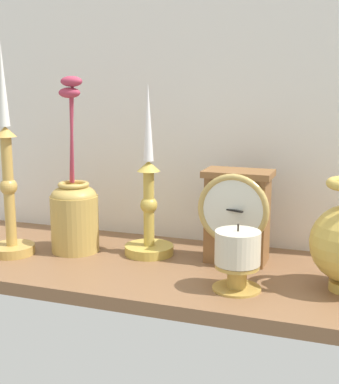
{
  "coord_description": "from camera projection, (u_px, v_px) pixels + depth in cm",
  "views": [
    {
      "loc": [
        36.3,
        -93.82,
        34.46
      ],
      "look_at": [
        2.59,
        0.0,
        14.0
      ],
      "focal_mm": 52.1,
      "sensor_mm": 36.0,
      "label": 1
    }
  ],
  "objects": [
    {
      "name": "ground_plane",
      "position": [
        157.0,
        269.0,
        1.06
      ],
      "size": [
        100.0,
        36.0,
        2.4
      ],
      "primitive_type": "cube",
      "color": "brown"
    },
    {
      "name": "back_wall",
      "position": [
        188.0,
        88.0,
        1.16
      ],
      "size": [
        120.0,
        2.0,
        65.0
      ],
      "primitive_type": "cube",
      "color": "silver",
      "rests_on": "ground_plane"
    },
    {
      "name": "mantel_clock",
      "position": [
        237.0,
        215.0,
        1.05
      ],
      "size": [
        13.34,
        9.02,
        17.62
      ],
      "color": "brown",
      "rests_on": "ground_plane"
    },
    {
      "name": "candlestick_tall_left",
      "position": [
        9.0,
        190.0,
        1.09
      ],
      "size": [
        8.89,
        8.89,
        41.57
      ],
      "color": "#BC9446",
      "rests_on": "ground_plane"
    },
    {
      "name": "candlestick_tall_center",
      "position": [
        149.0,
        209.0,
        1.09
      ],
      "size": [
        9.75,
        9.75,
        33.72
      ],
      "color": "gold",
      "rests_on": "ground_plane"
    },
    {
      "name": "brass_vase_jar",
      "position": [
        74.0,
        211.0,
        1.11
      ],
      "size": [
        9.59,
        9.59,
        34.83
      ],
      "color": "tan",
      "rests_on": "ground_plane"
    },
    {
      "name": "pillar_candle_front",
      "position": [
        237.0,
        257.0,
        0.91
      ],
      "size": [
        8.15,
        8.15,
        11.22
      ],
      "color": "#B99342",
      "rests_on": "ground_plane"
    }
  ]
}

